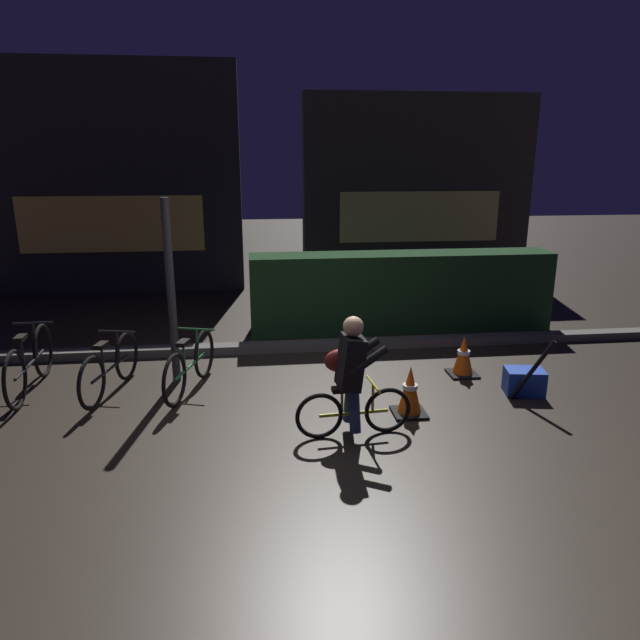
{
  "coord_description": "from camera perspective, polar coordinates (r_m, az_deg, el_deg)",
  "views": [
    {
      "loc": [
        -0.56,
        -5.81,
        2.73
      ],
      "look_at": [
        0.2,
        0.6,
        0.9
      ],
      "focal_mm": 32.84,
      "sensor_mm": 36.0,
      "label": 1
    }
  ],
  "objects": [
    {
      "name": "ground_plane",
      "position": [
        6.44,
        -1.16,
        -9.24
      ],
      "size": [
        40.0,
        40.0,
        0.0
      ],
      "primitive_type": "plane",
      "color": "#2D261E"
    },
    {
      "name": "parked_bike_left_mid",
      "position": [
        7.32,
        -19.77,
        -4.37
      ],
      "size": [
        0.47,
        1.49,
        0.7
      ],
      "rotation": [
        0.0,
        0.0,
        1.35
      ],
      "color": "black",
      "rests_on": "ground"
    },
    {
      "name": "traffic_cone_near",
      "position": [
        6.43,
        8.75,
        -6.86
      ],
      "size": [
        0.36,
        0.36,
        0.56
      ],
      "color": "black",
      "rests_on": "ground"
    },
    {
      "name": "parked_bike_leftmost",
      "position": [
        7.74,
        -26.43,
        -3.78
      ],
      "size": [
        0.46,
        1.7,
        0.78
      ],
      "rotation": [
        0.0,
        0.0,
        1.6
      ],
      "color": "black",
      "rests_on": "ground"
    },
    {
      "name": "closed_umbrella",
      "position": [
        7.03,
        20.0,
        -4.63
      ],
      "size": [
        0.4,
        0.29,
        0.77
      ],
      "primitive_type": "cylinder",
      "rotation": [
        0.0,
        0.49,
        5.69
      ],
      "color": "black",
      "rests_on": "ground"
    },
    {
      "name": "storefront_left",
      "position": [
        12.61,
        -19.73,
        12.7
      ],
      "size": [
        5.11,
        0.54,
        4.49
      ],
      "color": "#262328",
      "rests_on": "ground"
    },
    {
      "name": "parked_bike_center_left",
      "position": [
        7.13,
        -12.54,
        -4.3
      ],
      "size": [
        0.54,
        1.48,
        0.71
      ],
      "rotation": [
        0.0,
        0.0,
        1.28
      ],
      "color": "black",
      "rests_on": "ground"
    },
    {
      "name": "sidewalk_curb",
      "position": [
        8.46,
        -2.62,
        -2.58
      ],
      "size": [
        12.0,
        0.24,
        0.12
      ],
      "primitive_type": "cube",
      "color": "#56544F",
      "rests_on": "ground"
    },
    {
      "name": "storefront_right",
      "position": [
        13.55,
        9.5,
        12.53
      ],
      "size": [
        5.13,
        0.54,
        4.01
      ],
      "color": "#383330",
      "rests_on": "ground"
    },
    {
      "name": "hedge_row",
      "position": [
        9.46,
        7.89,
        2.78
      ],
      "size": [
        4.8,
        0.7,
        1.24
      ],
      "primitive_type": "cube",
      "color": "#19381C",
      "rests_on": "ground"
    },
    {
      "name": "street_post",
      "position": [
        7.26,
        -14.32,
        2.58
      ],
      "size": [
        0.1,
        0.1,
        2.26
      ],
      "primitive_type": "cylinder",
      "color": "#2D2D33",
      "rests_on": "ground"
    },
    {
      "name": "blue_crate",
      "position": [
        7.34,
        19.26,
        -5.68
      ],
      "size": [
        0.49,
        0.39,
        0.3
      ],
      "primitive_type": "cube",
      "rotation": [
        0.0,
        0.0,
        -0.18
      ],
      "color": "#193DB7",
      "rests_on": "ground"
    },
    {
      "name": "cyclist",
      "position": [
        5.79,
        3.05,
        -5.49
      ],
      "size": [
        1.19,
        0.5,
        1.25
      ],
      "rotation": [
        0.0,
        0.0,
        0.08
      ],
      "color": "black",
      "rests_on": "ground"
    },
    {
      "name": "traffic_cone_far",
      "position": [
        7.69,
        13.81,
        -3.43
      ],
      "size": [
        0.36,
        0.36,
        0.53
      ],
      "color": "black",
      "rests_on": "ground"
    }
  ]
}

